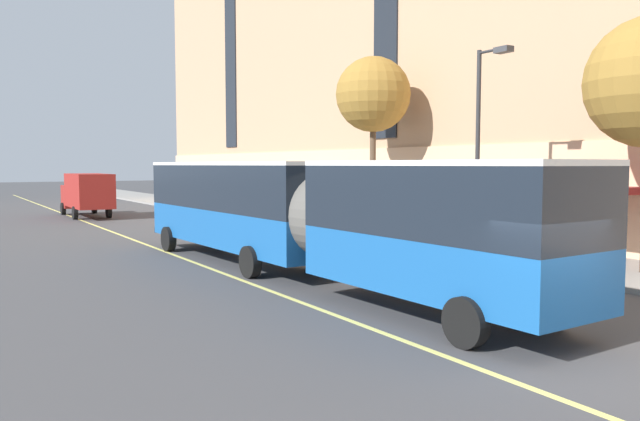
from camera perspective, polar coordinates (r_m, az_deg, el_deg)
The scene contains 9 objects.
ground_plane at distance 12.00m, azimuth 22.26°, elevation -13.07°, with size 260.00×260.00×0.00m, color #424244.
city_bus at distance 19.16m, azimuth -1.91°, elevation -0.01°, with size 3.41×19.51×3.60m.
parked_car_champagne_0 at distance 30.95m, azimuth -3.04°, elevation -0.82°, with size 1.99×4.40×1.56m.
parked_car_champagne_1 at distance 21.73m, azimuth 11.23°, elevation -3.04°, with size 1.99×4.75×1.56m.
box_truck at distance 44.26m, azimuth -20.53°, elevation 1.59°, with size 2.40×7.35×2.90m.
street_tree_far_uptown at distance 31.50m, azimuth 4.88°, elevation 10.46°, with size 3.72×3.72×8.68m.
street_lamp at distance 22.93m, azimuth 14.64°, elevation 6.92°, with size 0.36×1.48×7.38m.
fire_hydrant at distance 35.69m, azimuth -4.24°, elevation -0.62°, with size 0.42×0.24×0.72m.
lane_centerline at distance 12.92m, azimuth 7.10°, elevation -11.52°, with size 0.16×140.00×0.01m, color #E0D66B.
Camera 1 is at (-9.35, -6.65, 3.50)m, focal length 35.00 mm.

